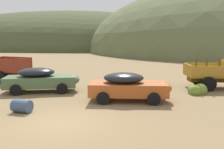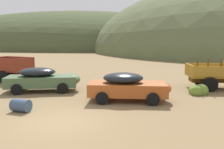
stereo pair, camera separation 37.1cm
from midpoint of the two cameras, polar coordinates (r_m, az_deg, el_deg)
The scene contains 7 objects.
ground_plane at distance 10.58m, azimuth -11.17°, elevation -10.65°, with size 300.00×300.00×0.00m, color olive.
hill_distant at distance 89.03m, azimuth -9.75°, elevation 5.99°, with size 113.17×55.58×25.38m, color #424C2D.
car_weathered_green at distance 16.53m, azimuth -14.86°, elevation -1.00°, with size 4.95×2.99×1.57m.
car_oxide_orange at distance 13.57m, azimuth 4.96°, elevation -2.75°, with size 4.60×2.32×1.57m.
oil_drum_tipped at distance 12.35m, azimuth -19.52°, elevation -6.76°, with size 0.96×0.74×0.60m.
bush_back_edge at distance 21.47m, azimuth -8.44°, elevation -0.59°, with size 0.72×0.61×0.47m.
bush_near_barrel at distance 16.19m, azimuth 19.92°, elevation -3.60°, with size 1.17×1.11×0.84m.
Camera 2 is at (3.79, -9.32, 3.41)m, focal length 39.51 mm.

